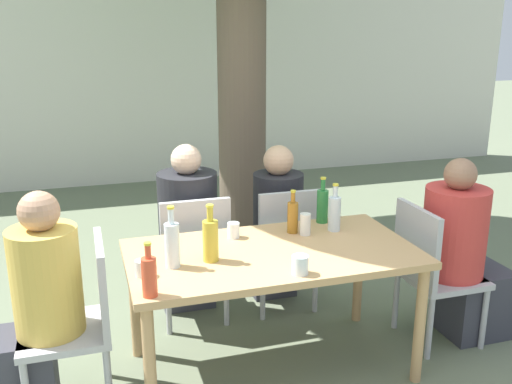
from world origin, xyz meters
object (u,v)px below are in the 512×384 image
at_px(soda_bottle_0, 149,275).
at_px(drinking_glass_0, 142,268).
at_px(patio_chair_1, 430,267).
at_px(patio_chair_2, 193,253).
at_px(person_seated_0, 32,318).
at_px(drinking_glass_1, 300,265).
at_px(water_bottle_2, 172,244).
at_px(amber_bottle_1, 293,216).
at_px(patio_chair_3, 285,242).
at_px(person_seated_2, 187,235).
at_px(drinking_glass_2, 233,230).
at_px(person_seated_3, 274,230).
at_px(patio_chair_0, 82,315).
at_px(drinking_glass_3, 305,224).
at_px(green_bottle_4, 322,205).
at_px(water_bottle_5, 335,212).
at_px(dining_table_front, 272,263).
at_px(oil_cruet_3, 211,239).
at_px(person_seated_1, 463,258).

height_order(soda_bottle_0, drinking_glass_0, soda_bottle_0).
height_order(patio_chair_1, patio_chair_2, same).
bearing_deg(person_seated_0, patio_chair_2, 124.82).
bearing_deg(drinking_glass_1, water_bottle_2, 154.90).
height_order(amber_bottle_1, drinking_glass_0, amber_bottle_1).
bearing_deg(drinking_glass_1, patio_chair_3, 73.97).
distance_m(patio_chair_3, person_seated_2, 0.67).
bearing_deg(patio_chair_2, patio_chair_3, -180.00).
bearing_deg(drinking_glass_2, person_seated_3, 53.67).
bearing_deg(water_bottle_2, patio_chair_0, 173.13).
height_order(patio_chair_3, person_seated_0, person_seated_0).
distance_m(person_seated_0, soda_bottle_0, 0.72).
bearing_deg(drinking_glass_3, patio_chair_0, -172.15).
height_order(drinking_glass_1, drinking_glass_3, drinking_glass_3).
distance_m(patio_chair_2, drinking_glass_0, 0.92).
relative_size(patio_chair_2, green_bottle_4, 3.04).
bearing_deg(water_bottle_2, patio_chair_3, 39.25).
xyz_separation_m(patio_chair_2, water_bottle_2, (-0.24, -0.71, 0.36)).
bearing_deg(patio_chair_1, water_bottle_5, 70.89).
xyz_separation_m(dining_table_front, water_bottle_5, (0.46, 0.19, 0.19)).
bearing_deg(drinking_glass_1, soda_bottle_0, -178.18).
xyz_separation_m(dining_table_front, person_seated_2, (-0.32, 0.88, -0.11)).
bearing_deg(water_bottle_2, amber_bottle_1, 20.97).
bearing_deg(green_bottle_4, drinking_glass_2, -170.79).
relative_size(amber_bottle_1, water_bottle_2, 0.81).
bearing_deg(patio_chair_1, drinking_glass_2, 77.63).
bearing_deg(water_bottle_2, patio_chair_2, 71.44).
xyz_separation_m(patio_chair_3, soda_bottle_0, (-1.02, -1.01, 0.33)).
bearing_deg(oil_cruet_3, patio_chair_3, 46.01).
relative_size(dining_table_front, green_bottle_4, 5.41).
bearing_deg(drinking_glass_0, patio_chair_3, 37.13).
xyz_separation_m(patio_chair_2, amber_bottle_1, (0.52, -0.42, 0.33)).
distance_m(patio_chair_1, water_bottle_2, 1.61).
distance_m(patio_chair_0, water_bottle_5, 1.53).
xyz_separation_m(water_bottle_5, drinking_glass_0, (-1.17, -0.32, -0.07)).
bearing_deg(person_seated_3, drinking_glass_0, 44.59).
bearing_deg(person_seated_3, drinking_glass_3, 85.88).
relative_size(person_seated_3, green_bottle_4, 3.91).
distance_m(patio_chair_2, patio_chair_3, 0.63).
height_order(patio_chair_0, patio_chair_3, same).
relative_size(drinking_glass_0, drinking_glass_1, 0.87).
xyz_separation_m(drinking_glass_0, drinking_glass_3, (0.98, 0.30, 0.02)).
height_order(person_seated_1, drinking_glass_1, person_seated_1).
height_order(dining_table_front, person_seated_3, person_seated_3).
relative_size(patio_chair_0, drinking_glass_3, 6.85).
height_order(person_seated_1, drinking_glass_3, person_seated_1).
xyz_separation_m(patio_chair_0, drinking_glass_1, (1.05, -0.33, 0.28)).
height_order(person_seated_2, water_bottle_5, person_seated_2).
bearing_deg(oil_cruet_3, dining_table_front, 6.02).
distance_m(water_bottle_5, drinking_glass_0, 1.22).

